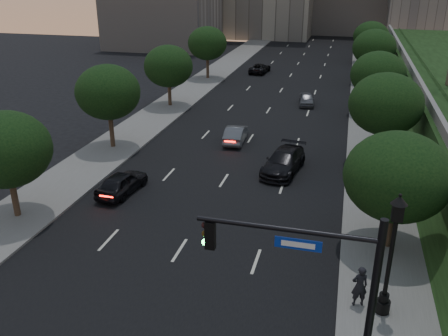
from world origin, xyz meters
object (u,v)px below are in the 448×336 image
(street_lamp, at_px, (390,261))
(pedestrian_b, at_px, (401,197))
(sedan_near_right, at_px, (284,161))
(pedestrian_a, at_px, (360,286))
(traffic_signal_mast, at_px, (333,311))
(sedan_far_left, at_px, (260,68))
(pedestrian_c, at_px, (383,176))
(sedan_far_right, at_px, (307,99))
(sedan_mid_left, at_px, (236,134))
(sedan_near_left, at_px, (122,183))

(street_lamp, bearing_deg, pedestrian_b, 81.70)
(sedan_near_right, xyz_separation_m, pedestrian_a, (5.13, -13.85, 0.31))
(traffic_signal_mast, relative_size, sedan_far_left, 1.50)
(pedestrian_c, bearing_deg, pedestrian_a, 81.27)
(sedan_near_right, relative_size, sedan_far_right, 1.41)
(sedan_near_right, bearing_deg, sedan_mid_left, 140.15)
(pedestrian_c, bearing_deg, traffic_signal_mast, 79.79)
(sedan_far_right, relative_size, pedestrian_b, 2.00)
(sedan_near_left, bearing_deg, traffic_signal_mast, 142.83)
(sedan_near_left, distance_m, pedestrian_c, 16.88)
(street_lamp, bearing_deg, sedan_far_left, 106.48)
(sedan_near_left, height_order, pedestrian_b, pedestrian_b)
(sedan_far_left, distance_m, pedestrian_c, 38.14)
(traffic_signal_mast, xyz_separation_m, sedan_near_right, (-4.06, 18.95, -2.89))
(pedestrian_c, bearing_deg, sedan_near_left, 14.78)
(sedan_near_right, height_order, sedan_far_right, sedan_near_right)
(street_lamp, xyz_separation_m, sedan_mid_left, (-10.85, 19.36, -1.93))
(pedestrian_b, bearing_deg, traffic_signal_mast, 72.31)
(sedan_far_right, bearing_deg, pedestrian_c, -77.67)
(street_lamp, distance_m, pedestrian_b, 9.73)
(traffic_signal_mast, height_order, sedan_far_left, traffic_signal_mast)
(sedan_far_left, xyz_separation_m, sedan_far_right, (7.92, -15.40, 0.00))
(sedan_far_left, bearing_deg, sedan_far_right, 122.84)
(traffic_signal_mast, bearing_deg, pedestrian_b, 76.51)
(sedan_far_right, bearing_deg, sedan_far_left, 110.60)
(sedan_near_left, distance_m, sedan_mid_left, 12.37)
(sedan_near_right, bearing_deg, sedan_far_right, 98.96)
(sedan_mid_left, xyz_separation_m, pedestrian_c, (11.35, -6.54, 0.25))
(sedan_near_right, xyz_separation_m, sedan_far_right, (-0.16, 18.56, -0.13))
(sedan_far_left, distance_m, pedestrian_b, 41.54)
(sedan_mid_left, xyz_separation_m, sedan_near_right, (4.72, -5.30, 0.08))
(traffic_signal_mast, relative_size, sedan_near_left, 1.63)
(traffic_signal_mast, bearing_deg, street_lamp, 67.07)
(traffic_signal_mast, distance_m, sedan_near_left, 18.93)
(traffic_signal_mast, bearing_deg, pedestrian_a, 78.14)
(street_lamp, xyz_separation_m, sedan_far_left, (-14.20, 48.01, -1.99))
(sedan_mid_left, bearing_deg, sedan_near_right, 128.67)
(sedan_far_right, height_order, pedestrian_b, pedestrian_b)
(sedan_mid_left, height_order, sedan_far_right, sedan_mid_left)
(sedan_far_right, bearing_deg, sedan_near_right, -96.12)
(sedan_near_left, height_order, sedan_far_right, sedan_near_left)
(sedan_far_right, bearing_deg, sedan_mid_left, -115.59)
(sedan_mid_left, height_order, sedan_near_right, sedan_near_right)
(sedan_mid_left, height_order, sedan_far_left, sedan_mid_left)
(traffic_signal_mast, height_order, street_lamp, traffic_signal_mast)
(traffic_signal_mast, distance_m, sedan_far_left, 54.36)
(sedan_mid_left, bearing_deg, sedan_far_left, -86.33)
(street_lamp, xyz_separation_m, pedestrian_b, (1.39, 9.51, -1.53))
(street_lamp, height_order, sedan_far_right, street_lamp)
(traffic_signal_mast, xyz_separation_m, street_lamp, (2.07, 4.88, -1.04))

